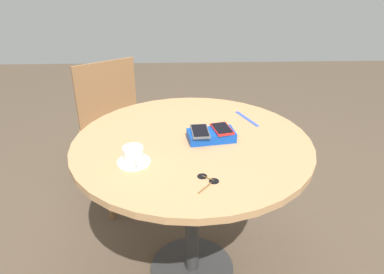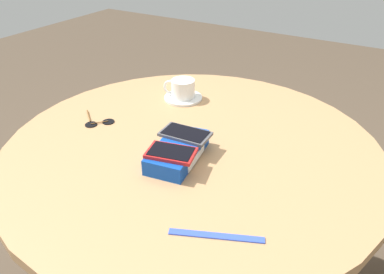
{
  "view_description": "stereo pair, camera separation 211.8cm",
  "coord_description": "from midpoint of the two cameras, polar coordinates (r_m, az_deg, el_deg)",
  "views": [
    {
      "loc": [
        0.05,
        1.47,
        1.56
      ],
      "look_at": [
        0.0,
        0.0,
        0.8
      ],
      "focal_mm": 35.0,
      "sensor_mm": 36.0,
      "label": 1
    },
    {
      "loc": [
        -0.78,
        -0.47,
        1.35
      ],
      "look_at": [
        0.0,
        0.0,
        0.8
      ],
      "focal_mm": 35.0,
      "sensor_mm": 36.0,
      "label": 2
    }
  ],
  "objects": [
    {
      "name": "ground_plane",
      "position": [
        1.58,
        -19.13,
        -42.59
      ],
      "size": [
        8.0,
        8.0,
        0.0
      ],
      "primitive_type": "plane",
      "color": "brown"
    },
    {
      "name": "round_table",
      "position": [
        1.0,
        -25.6,
        -28.48
      ],
      "size": [
        1.07,
        1.07,
        0.78
      ],
      "color": "#2D2D2D",
      "rests_on": "ground_plane"
    },
    {
      "name": "phone_box",
      "position": [
        0.87,
        -21.76,
        -23.58
      ],
      "size": [
        0.22,
        0.14,
        0.04
      ],
      "color": "#0F42AD",
      "rests_on": "round_table"
    },
    {
      "name": "phone_red",
      "position": [
        0.84,
        -18.53,
        -22.16
      ],
      "size": [
        0.1,
        0.14,
        0.01
      ],
      "color": "red",
      "rests_on": "phone_box"
    },
    {
      "name": "phone_gray",
      "position": [
        0.86,
        -25.7,
        -22.42
      ],
      "size": [
        0.09,
        0.14,
        0.01
      ],
      "color": "#515156",
      "rests_on": "phone_box"
    },
    {
      "name": "saucer",
      "position": [
        0.95,
        -47.02,
        -28.41
      ],
      "size": [
        0.13,
        0.13,
        0.01
      ],
      "primitive_type": "cylinder",
      "color": "white",
      "rests_on": "round_table"
    },
    {
      "name": "coffee_cup",
      "position": [
        0.93,
        -47.94,
        -27.09
      ],
      "size": [
        0.08,
        0.11,
        0.06
      ],
      "color": "white",
      "rests_on": "saucer"
    },
    {
      "name": "lanyard_strap",
      "position": [
        0.99,
        -6.34,
        -15.33
      ],
      "size": [
        0.09,
        0.19,
        0.0
      ],
      "primitive_type": "cube",
      "rotation": [
        0.0,
        0.0,
        -1.16
      ],
      "color": "blue",
      "rests_on": "round_table"
    },
    {
      "name": "sunglasses",
      "position": [
        0.76,
        -34.94,
        -42.27
      ],
      "size": [
        0.08,
        0.13,
        0.01
      ],
      "color": "black",
      "rests_on": "round_table"
    },
    {
      "name": "chair_near_window",
      "position": [
        1.81,
        -29.4,
        -9.58
      ],
      "size": [
        0.6,
        0.6,
        0.9
      ],
      "color": "brown",
      "rests_on": "ground_plane"
    }
  ]
}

